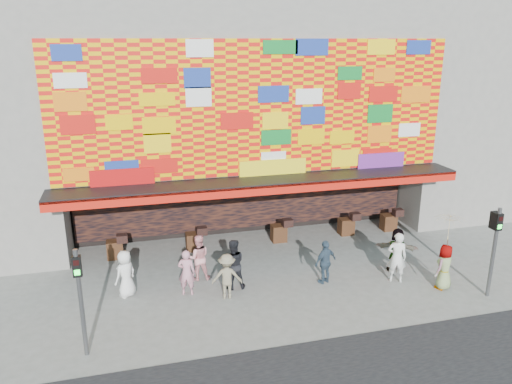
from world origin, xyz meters
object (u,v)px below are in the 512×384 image
ped_f (397,250)px  ped_g (445,267)px  ped_a (126,274)px  ped_h (397,257)px  ped_c (233,264)px  ped_b (187,272)px  signal_left (80,291)px  parasol (449,228)px  ped_e (325,262)px  ped_i (198,257)px  signal_right (495,242)px  ped_d (227,276)px

ped_f → ped_g: bearing=147.4°
ped_a → ped_h: (8.93, -1.29, 0.11)m
ped_c → ped_a: bearing=-4.0°
ped_b → signal_left: bearing=58.7°
signal_left → ped_a: size_ratio=1.92×
ped_g → parasol: bearing=-114.0°
ped_e → parasol: (3.65, -1.38, 1.39)m
signal_left → ped_h: signal_left is taller
ped_a → ped_f: size_ratio=0.97×
ped_g → ped_i: (-7.77, 2.75, 0.04)m
parasol → signal_right: bearing=-36.3°
signal_left → ped_e: 8.02m
ped_f → ped_h: ped_h is taller
ped_c → ped_f: size_ratio=1.07×
ped_c → ped_e: (3.11, -0.42, -0.09)m
ped_c → signal_left: bearing=32.0°
ped_a → ped_d: (3.12, -0.94, -0.03)m
ped_b → ped_f: bearing=-163.5°
signal_right → ped_f: size_ratio=1.86×
ped_i → parasol: 8.35m
ped_g → parasol: 1.38m
signal_right → ped_g: bearing=143.7°
ped_c → parasol: (6.77, -1.80, 1.29)m
ped_b → signal_right: bearing=-177.5°
signal_left → signal_right: 12.40m
ped_d → ped_h: (5.81, -0.35, 0.14)m
ped_e → ped_i: size_ratio=0.95×
ped_e → ped_h: (2.38, -0.52, 0.12)m
ped_c → ped_d: ped_c is taller
ped_f → ped_g: (0.85, -1.59, -0.03)m
ped_g → parasol: parasol is taller
ped_c → ped_g: 7.00m
ped_a → ped_e: (6.55, -0.77, -0.01)m
ped_b → ped_d: ped_b is taller
ped_a → ped_h: size_ratio=0.88×
ped_b → ped_c: (1.53, 0.03, 0.09)m
ped_i → ped_g: bearing=165.3°
parasol → ped_h: bearing=145.8°
ped_b → ped_d: size_ratio=1.03×
ped_d → ped_i: 1.68m
signal_left → ped_f: bearing=13.0°
signal_right → ped_f: signal_right is taller
signal_right → ped_h: bearing=144.8°
signal_left → ped_g: 11.37m
ped_f → ped_g: ped_f is taller
ped_g → ped_i: ped_i is taller
ped_e → ped_g: 3.91m
ped_h → ped_i: (-6.50, 1.88, -0.08)m
signal_left → ped_c: (4.52, 2.62, -1.00)m
ped_c → ped_i: (-1.00, 0.95, -0.05)m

